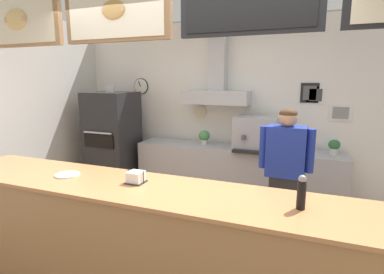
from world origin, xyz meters
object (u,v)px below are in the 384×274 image
Objects in this scene: shop_worker at (284,181)px; condiment_plate at (67,175)px; potted_rosemary at (334,146)px; potted_sage at (204,136)px; pizza_oven at (113,145)px; napkin_holder at (136,178)px; espresso_machine at (256,133)px; pepper_grinder at (301,192)px.

condiment_plate is at bearing 31.78° from shop_worker.
potted_sage is at bearing -179.85° from potted_rosemary.
pizza_oven reaches higher than potted_sage.
napkin_holder is (-1.13, -0.98, 0.20)m from shop_worker.
condiment_plate is (-1.33, -2.16, -0.11)m from espresso_machine.
pizza_oven is 3.23m from potted_rosemary.
potted_rosemary is at bearing 43.29° from condiment_plate.
potted_sage is at bearing 11.40° from pizza_oven.
potted_rosemary is (1.78, 0.00, -0.01)m from potted_sage.
pizza_oven reaches higher than pepper_grinder.
espresso_machine is 2.26m from pepper_grinder.
espresso_machine is at bearing -64.14° from shop_worker.
pepper_grinder is (1.45, -2.19, 0.10)m from potted_sage.
potted_rosemary is at bearing 81.55° from pepper_grinder.
napkin_holder reaches higher than potted_sage.
potted_rosemary is at bearing 52.53° from napkin_holder.
pizza_oven is at bearing 146.69° from pepper_grinder.
pepper_grinder is at bearing -72.54° from espresso_machine.
shop_worker is 1.26m from espresso_machine.
potted_rosemary reaches higher than condiment_plate.
potted_sage is 1.06× the size of potted_rosemary.
potted_sage is at bearing 123.56° from pepper_grinder.
napkin_holder is (-0.64, -2.10, -0.08)m from espresso_machine.
potted_sage is at bearing -40.24° from shop_worker.
pizza_oven is at bearing -174.77° from potted_rosemary.
pizza_oven is 1.48m from potted_sage.
potted_sage is (-0.77, 0.03, -0.10)m from espresso_machine.
potted_sage reaches higher than condiment_plate.
potted_rosemary is 2.70m from napkin_holder.
napkin_holder is (1.57, -1.85, 0.22)m from pizza_oven.
pizza_oven is at bearing 114.90° from condiment_plate.
napkin_holder is 0.65× the size of pepper_grinder.
napkin_holder is at bearing -86.36° from potted_sage.
potted_sage is 0.90× the size of pepper_grinder.
espresso_machine reaches higher than potted_rosemary.
napkin_holder is at bearing -127.47° from potted_rosemary.
potted_sage is 2.63m from pepper_grinder.
shop_worker is at bearing 29.64° from condiment_plate.
napkin_holder is at bearing -106.89° from espresso_machine.
potted_rosemary is (0.51, 1.16, 0.16)m from shop_worker.
potted_sage is at bearing 177.44° from espresso_machine.
espresso_machine is 2.20m from napkin_holder.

